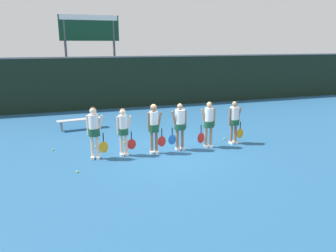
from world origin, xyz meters
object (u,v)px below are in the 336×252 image
(bench_courtside, at_px, (80,120))
(tennis_ball_4, at_px, (77,172))
(player_4, at_px, (209,121))
(tennis_ball_0, at_px, (53,150))
(player_5, at_px, (234,119))
(player_1, at_px, (123,129))
(player_3, at_px, (180,123))
(player_0, at_px, (94,128))
(player_2, at_px, (154,125))
(scoreboard, at_px, (90,36))
(tennis_ball_1, at_px, (157,140))
(tennis_ball_5, at_px, (124,142))
(tennis_ball_3, at_px, (224,139))
(tennis_ball_2, at_px, (96,146))

(bench_courtside, distance_m, tennis_ball_4, 5.19)
(player_4, xyz_separation_m, tennis_ball_4, (-4.72, -0.98, -0.96))
(bench_courtside, relative_size, player_4, 1.17)
(tennis_ball_0, bearing_deg, player_5, -11.19)
(player_1, relative_size, player_3, 0.97)
(player_0, xyz_separation_m, player_5, (5.17, 0.05, -0.08))
(bench_courtside, xyz_separation_m, player_2, (2.19, -4.18, 0.63))
(scoreboard, relative_size, tennis_ball_1, 75.48)
(player_3, height_order, tennis_ball_0, player_3)
(tennis_ball_4, bearing_deg, player_3, 15.91)
(scoreboard, xyz_separation_m, player_4, (3.05, -9.82, -3.10))
(player_0, relative_size, tennis_ball_5, 24.40)
(player_4, xyz_separation_m, tennis_ball_0, (-5.40, 1.41, -0.96))
(scoreboard, distance_m, tennis_ball_0, 9.63)
(scoreboard, height_order, player_4, scoreboard)
(player_2, relative_size, tennis_ball_4, 26.57)
(tennis_ball_3, bearing_deg, player_4, -147.67)
(bench_courtside, bearing_deg, player_0, -94.47)
(tennis_ball_1, bearing_deg, player_4, -42.45)
(player_1, distance_m, tennis_ball_3, 4.25)
(player_5, bearing_deg, player_2, 175.53)
(scoreboard, height_order, tennis_ball_2, scoreboard)
(player_4, height_order, tennis_ball_2, player_4)
(tennis_ball_2, relative_size, tennis_ball_5, 0.96)
(player_1, height_order, tennis_ball_3, player_1)
(player_5, height_order, tennis_ball_4, player_5)
(tennis_ball_1, relative_size, tennis_ball_3, 1.01)
(player_0, xyz_separation_m, player_2, (1.99, -0.09, -0.01))
(player_2, bearing_deg, tennis_ball_3, 14.45)
(player_5, bearing_deg, scoreboard, 106.31)
(player_1, xyz_separation_m, tennis_ball_3, (4.11, 0.55, -0.91))
(player_5, distance_m, tennis_ball_1, 3.07)
(player_4, bearing_deg, player_3, -170.46)
(player_0, xyz_separation_m, tennis_ball_1, (2.53, 1.31, -1.00))
(player_2, distance_m, tennis_ball_2, 2.47)
(tennis_ball_0, bearing_deg, tennis_ball_2, -4.74)
(tennis_ball_1, height_order, tennis_ball_5, tennis_ball_5)
(player_3, bearing_deg, tennis_ball_0, 161.75)
(tennis_ball_2, bearing_deg, tennis_ball_0, 175.26)
(player_4, relative_size, tennis_ball_1, 24.08)
(scoreboard, xyz_separation_m, tennis_ball_0, (-2.35, -8.41, -4.06))
(tennis_ball_4, bearing_deg, player_5, 10.78)
(player_1, distance_m, tennis_ball_5, 1.65)
(player_1, height_order, tennis_ball_1, player_1)
(player_1, relative_size, tennis_ball_1, 23.20)
(player_4, relative_size, player_5, 1.04)
(player_0, xyz_separation_m, player_4, (4.05, -0.08, -0.04))
(tennis_ball_2, bearing_deg, tennis_ball_5, 8.21)
(player_1, bearing_deg, player_5, -1.38)
(player_1, relative_size, tennis_ball_5, 22.77)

